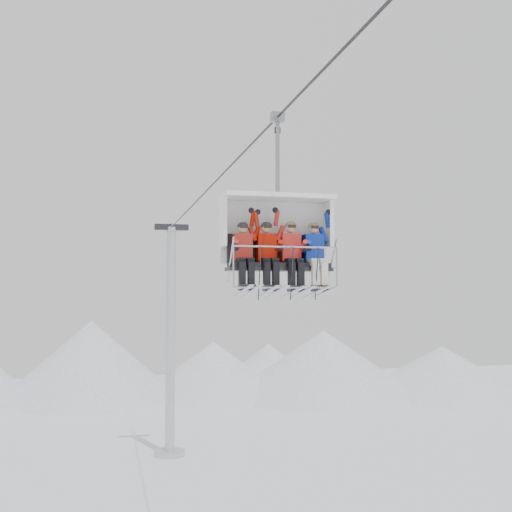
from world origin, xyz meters
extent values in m
cone|color=white|center=(-5.00, 44.00, 3.50)|extent=(16.00, 16.00, 7.00)
cone|color=white|center=(6.00, 43.00, 2.50)|extent=(14.00, 14.00, 5.00)
cone|color=white|center=(16.00, 41.00, 3.00)|extent=(18.00, 18.00, 6.00)
cone|color=white|center=(27.00, 39.00, 2.25)|extent=(16.00, 16.00, 4.50)
cone|color=white|center=(12.00, 46.00, 2.25)|extent=(12.00, 12.00, 4.50)
cylinder|color=silver|center=(0.00, 22.00, 6.65)|extent=(0.56, 0.56, 13.30)
cylinder|color=silver|center=(0.00, 22.00, 0.15)|extent=(1.80, 1.80, 0.30)
cube|color=#2B2B30|center=(0.00, 22.00, 13.30)|extent=(2.00, 0.35, 0.35)
cylinder|color=#2B2B30|center=(0.00, 0.00, 13.30)|extent=(0.06, 50.00, 0.06)
cube|color=black|center=(0.00, -2.23, 9.95)|extent=(2.23, 0.55, 0.10)
cube|color=black|center=(0.00, -1.97, 10.32)|extent=(2.23, 0.10, 0.65)
cube|color=#2B2B30|center=(0.00, -2.23, 9.86)|extent=(2.33, 0.60, 0.08)
cube|color=white|center=(0.00, -1.75, 10.73)|extent=(2.49, 0.10, 1.48)
cube|color=white|center=(0.00, -2.15, 11.47)|extent=(2.49, 0.90, 0.10)
cylinder|color=#B6B6BA|center=(0.00, -2.78, 10.32)|extent=(2.27, 0.04, 0.04)
cylinder|color=#B6B6BA|center=(0.00, -2.85, 9.45)|extent=(2.27, 0.04, 0.04)
cylinder|color=gray|center=(0.00, -2.13, 12.39)|extent=(0.10, 0.10, 1.83)
cube|color=gray|center=(0.00, -2.13, 13.30)|extent=(0.30, 0.18, 0.22)
cube|color=#AE231A|center=(-0.82, -2.19, 10.33)|extent=(0.41, 0.27, 0.60)
sphere|color=tan|center=(-0.82, -2.23, 10.76)|extent=(0.22, 0.22, 0.22)
cube|color=black|center=(-0.91, -2.63, 9.76)|extent=(0.14, 0.15, 0.48)
cube|color=black|center=(-0.72, -2.63, 9.76)|extent=(0.14, 0.15, 0.48)
cube|color=silver|center=(-0.91, -2.73, 9.38)|extent=(0.09, 1.69, 0.26)
cube|color=silver|center=(-0.72, -2.73, 9.38)|extent=(0.09, 1.69, 0.26)
cube|color=#B51303|center=(-0.28, -2.19, 10.34)|extent=(0.42, 0.28, 0.62)
sphere|color=tan|center=(-0.28, -2.23, 10.77)|extent=(0.23, 0.23, 0.23)
cube|color=black|center=(-0.38, -2.63, 9.75)|extent=(0.14, 0.15, 0.50)
cube|color=black|center=(-0.18, -2.63, 9.75)|extent=(0.14, 0.15, 0.50)
cube|color=silver|center=(-0.38, -2.73, 9.36)|extent=(0.09, 1.69, 0.26)
cube|color=silver|center=(-0.18, -2.73, 9.36)|extent=(0.09, 1.69, 0.26)
cube|color=red|center=(0.27, -2.19, 10.35)|extent=(0.43, 0.28, 0.63)
sphere|color=tan|center=(0.27, -2.23, 10.79)|extent=(0.23, 0.23, 0.23)
cube|color=black|center=(0.17, -2.63, 9.75)|extent=(0.14, 0.15, 0.51)
cube|color=black|center=(0.38, -2.63, 9.75)|extent=(0.14, 0.15, 0.51)
cube|color=silver|center=(0.17, -2.73, 9.35)|extent=(0.10, 1.69, 0.26)
cube|color=silver|center=(0.38, -2.73, 9.35)|extent=(0.10, 1.69, 0.26)
cube|color=#0E2CA3|center=(0.81, -2.19, 10.34)|extent=(0.42, 0.28, 0.62)
sphere|color=tan|center=(0.81, -2.23, 10.79)|extent=(0.23, 0.23, 0.23)
cube|color=silver|center=(0.71, -2.63, 9.75)|extent=(0.14, 0.15, 0.50)
cube|color=silver|center=(0.91, -2.63, 9.75)|extent=(0.14, 0.15, 0.50)
cube|color=silver|center=(0.71, -2.73, 9.36)|extent=(0.10, 1.69, 0.26)
cube|color=silver|center=(0.91, -2.73, 9.36)|extent=(0.10, 1.69, 0.26)
camera|label=1|loc=(-3.70, -15.87, 9.30)|focal=45.00mm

